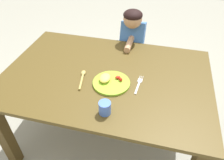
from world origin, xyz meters
TOP-DOWN VIEW (x-y plane):
  - ground_plane at (0.00, 0.00)m, footprint 8.00×8.00m
  - dining_table at (0.00, 0.00)m, footprint 1.46×0.99m
  - plate at (0.06, -0.09)m, footprint 0.25×0.25m
  - fork at (0.24, -0.06)m, footprint 0.03×0.19m
  - spoon at (-0.15, -0.09)m, footprint 0.06×0.20m
  - drinking_cup at (0.09, -0.35)m, footprint 0.07×0.07m
  - person at (0.09, 0.59)m, footprint 0.22×0.40m

SIDE VIEW (x-z plane):
  - ground_plane at x=0.00m, z-range 0.00..0.00m
  - person at x=0.09m, z-range 0.01..1.00m
  - dining_table at x=0.00m, z-range 0.23..0.94m
  - fork at x=0.24m, z-range 0.71..0.72m
  - spoon at x=-0.15m, z-range 0.71..0.73m
  - plate at x=0.06m, z-range 0.70..0.75m
  - drinking_cup at x=0.09m, z-range 0.71..0.79m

